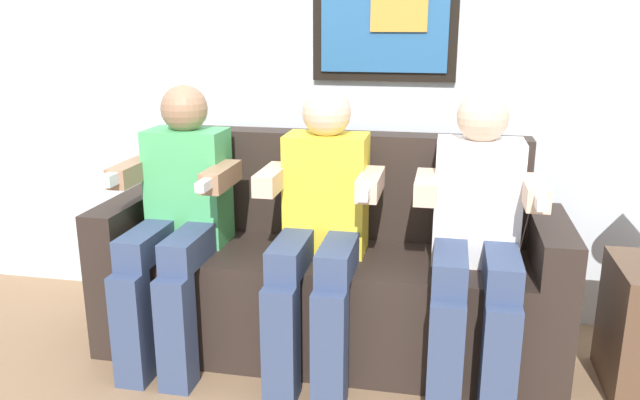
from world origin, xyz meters
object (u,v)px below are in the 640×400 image
object	(u,v)px
couch	(328,277)
person_on_right	(477,233)
person_in_middle	(321,223)
person_on_left	(178,214)

from	to	relation	value
couch	person_on_right	world-z (taller)	person_on_right
person_in_middle	person_on_right	world-z (taller)	same
person_on_left	person_in_middle	distance (m)	0.59
couch	person_on_right	size ratio (longest dim) A/B	1.70
person_in_middle	person_on_right	bearing A→B (deg)	0.00
couch	person_on_left	world-z (taller)	person_on_left
person_on_left	couch	bearing A→B (deg)	15.92
person_on_left	person_on_right	distance (m)	1.17
person_on_left	person_in_middle	world-z (taller)	same
person_in_middle	person_on_left	bearing A→B (deg)	-179.95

